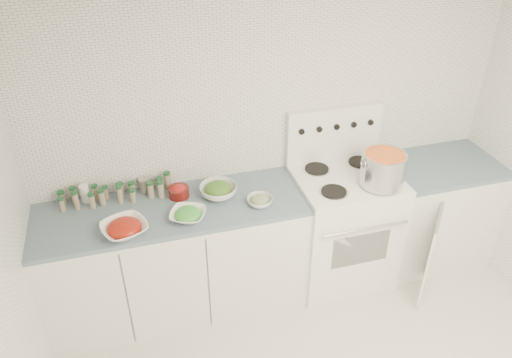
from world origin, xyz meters
name	(u,v)px	position (x,y,z in m)	size (l,w,h in m)	color
room_walls	(374,209)	(0.00, 0.00, 1.56)	(3.54, 3.04, 2.52)	white
counter_left	(177,258)	(-0.82, 1.19, 0.45)	(1.85, 0.62, 0.90)	white
stove	(341,223)	(0.48, 1.19, 0.50)	(0.76, 0.70, 1.36)	white
counter_right	(432,211)	(1.30, 1.19, 0.45)	(0.89, 0.93, 0.90)	white
stock_pot	(383,168)	(0.66, 1.01, 1.08)	(0.33, 0.31, 0.24)	silver
bowl_tomato	(124,228)	(-1.14, 1.00, 0.94)	(0.36, 0.36, 0.09)	white
bowl_snowpea	(188,215)	(-0.73, 1.04, 0.93)	(0.30, 0.30, 0.08)	white
bowl_broccoli	(218,190)	(-0.48, 1.25, 0.95)	(0.28, 0.28, 0.11)	white
bowl_zucchini	(260,201)	(-0.23, 1.06, 0.93)	(0.21, 0.21, 0.07)	white
bowl_pepper	(179,191)	(-0.75, 1.31, 0.94)	(0.15, 0.15, 0.09)	#57110F
salt_canister	(85,193)	(-1.38, 1.44, 0.96)	(0.06, 0.06, 0.13)	white
tin_can	(144,185)	(-0.97, 1.45, 0.95)	(0.08, 0.08, 0.11)	gray
spice_cluster	(117,192)	(-1.16, 1.39, 0.96)	(0.77, 0.15, 0.14)	gray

